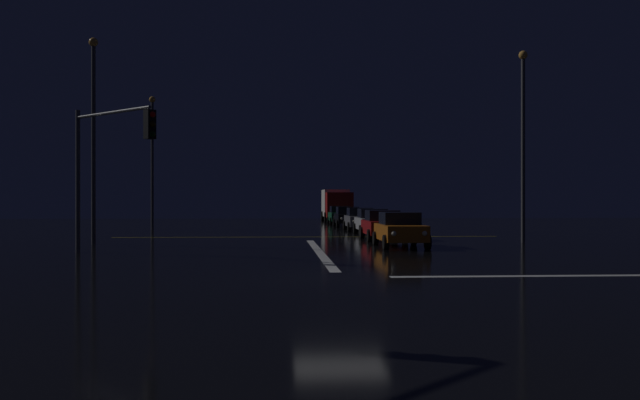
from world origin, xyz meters
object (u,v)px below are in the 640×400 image
Objects in this scene: sedan_gray at (360,219)px; box_truck at (336,204)px; sedan_green at (340,215)px; streetlamp_left_near at (93,126)px; sedan_orange at (400,229)px; traffic_signal_nw at (108,150)px; sedan_silver at (373,221)px; streetlamp_right_near at (523,133)px; sedan_red at (383,225)px; sedan_black at (348,217)px; streetlamp_left_far at (152,153)px.

sedan_gray is 0.52× the size of box_truck.
box_truck is (0.33, 7.71, 0.91)m from sedan_green.
sedan_orange is at bearing -11.66° from streetlamp_left_near.
box_truck is 1.44× the size of traffic_signal_nw.
sedan_silver is at bearing 29.94° from streetlamp_left_near.
streetlamp_right_near is at bearing -52.84° from sedan_silver.
streetlamp_right_near reaches higher than sedan_silver.
sedan_green is (-0.42, 17.31, 0.00)m from sedan_silver.
sedan_red is 1.00× the size of sedan_gray.
streetlamp_left_near is (-2.26, 6.76, 1.60)m from traffic_signal_nw.
sedan_red and sedan_black have the same top height.
streetlamp_left_near is at bearing -136.58° from sedan_gray.
sedan_orange is 0.46× the size of streetlamp_right_near.
traffic_signal_nw is at bearing -162.32° from sedan_orange.
sedan_orange and sedan_gray have the same top height.
sedan_black is (-0.34, 11.83, 0.00)m from sedan_silver.
sedan_silver is at bearing -88.38° from sedan_gray.
streetlamp_left_far is at bearing 90.00° from streetlamp_left_near.
streetlamp_left_far is (-14.46, -17.41, 3.68)m from box_truck.
streetlamp_left_far is at bearing -129.72° from box_truck.
streetlamp_right_near is at bearing -75.23° from sedan_green.
sedan_red is at bearing 10.72° from streetlamp_left_near.
streetlamp_right_near is at bearing -37.43° from streetlamp_left_far.
streetlamp_left_far is at bearing 142.57° from streetlamp_right_near.
traffic_signal_nw reaches higher than box_truck.
sedan_gray is 0.46× the size of streetlamp_left_far.
streetlamp_right_near is 1.01× the size of streetlamp_left_far.
streetlamp_right_near is (6.69, -20.21, 4.65)m from sedan_black.
streetlamp_right_near reaches higher than streetlamp_left_far.
sedan_silver is at bearing 127.16° from streetlamp_right_near.
sedan_silver is at bearing -88.61° from sedan_green.
sedan_orange is 5.65m from sedan_red.
sedan_orange and sedan_silver have the same top height.
streetlamp_left_near is at bearing 108.48° from traffic_signal_nw.
sedan_silver is 0.46× the size of streetlamp_right_near.
sedan_red is 8.52m from streetlamp_right_near.
sedan_green is 0.52× the size of box_truck.
sedan_silver is at bearing -89.80° from box_truck.
streetlamp_left_near is (-14.21, -20.21, 4.83)m from sedan_black.
sedan_red is (0.06, 5.65, 0.00)m from sedan_orange.
sedan_green is 34.71m from traffic_signal_nw.
streetlamp_left_near is at bearing 180.00° from streetlamp_right_near.
sedan_gray is (0.10, 10.92, 0.00)m from sedan_red.
traffic_signal_nw is at bearing -160.07° from streetlamp_right_near.
sedan_silver is 17.05m from streetlamp_left_far.
traffic_signal_nw is (-11.99, -3.82, 3.23)m from sedan_orange.
box_truck reaches higher than sedan_black.
sedan_gray is 19.80m from box_truck.
sedan_black is at bearing 90.09° from sedan_orange.
streetlamp_right_near is (6.44, -33.41, 3.74)m from box_truck.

